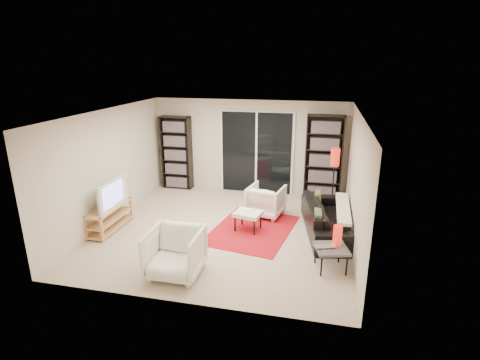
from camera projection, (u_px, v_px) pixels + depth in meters
The scene contains 20 objects.
floor at pixel (225, 230), 7.73m from camera, with size 5.00×5.00×0.00m, color #C0AC94.
wall_back at pixel (249, 147), 9.68m from camera, with size 5.00×0.02×2.40m, color beige.
wall_front at pixel (176, 227), 5.04m from camera, with size 5.00×0.02×2.40m, color beige.
wall_left at pixel (110, 166), 7.88m from camera, with size 0.02×5.00×2.40m, color beige.
wall_right at pixel (356, 183), 6.84m from camera, with size 0.02×5.00×2.40m, color beige.
ceiling at pixel (223, 113), 6.99m from camera, with size 5.00×5.00×0.02m, color white.
sliding_door at pixel (256, 153), 9.65m from camera, with size 1.92×0.08×2.16m.
bookshelf_left at pixel (177, 153), 10.00m from camera, with size 0.80×0.30×1.95m.
bookshelf_right at pixel (324, 158), 9.18m from camera, with size 0.90×0.30×2.10m.
tv_stand at pixel (110, 217), 7.68m from camera, with size 0.39×1.23×0.50m.
tv at pixel (108, 194), 7.52m from camera, with size 0.97×0.13×0.56m, color black.
rug at pixel (252, 230), 7.71m from camera, with size 1.51×2.05×0.01m, color #AD0F19.
sofa at pixel (328, 218), 7.51m from camera, with size 2.14×0.84×0.63m, color black.
armchair_back at pixel (266, 200), 8.36m from camera, with size 0.74×0.76×0.69m, color white.
armchair_front at pixel (175, 253), 6.00m from camera, with size 0.83×0.86×0.78m, color white.
ottoman at pixel (248, 214), 7.61m from camera, with size 0.61×0.53×0.40m.
side_table at pixel (331, 250), 6.16m from camera, with size 0.63×0.63×0.40m.
laptop at pixel (326, 248), 6.10m from camera, with size 0.35×0.23×0.03m, color silver.
table_lamp at pixel (338, 235), 6.21m from camera, with size 0.15×0.15×0.33m, color red.
floor_lamp at pixel (335, 163), 8.37m from camera, with size 0.22×0.22×1.48m.
Camera 1 is at (1.85, -6.80, 3.34)m, focal length 28.00 mm.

